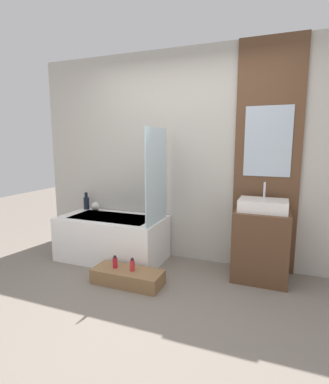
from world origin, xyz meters
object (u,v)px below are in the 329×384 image
(bathtub, at_px, (112,238))
(bottle_soap_secondary, at_px, (132,265))
(wooden_step_bench, at_px, (128,277))
(bottle_soap_primary, at_px, (115,262))
(vase_tall_dark, at_px, (86,202))
(sink, at_px, (263,205))
(vase_round_light, at_px, (96,206))

(bathtub, distance_m, bottle_soap_secondary, 0.80)
(wooden_step_bench, height_order, bottle_soap_primary, bottle_soap_primary)
(bathtub, relative_size, vase_tall_dark, 5.58)
(wooden_step_bench, height_order, bottle_soap_secondary, bottle_soap_secondary)
(bathtub, xyz_separation_m, vase_tall_dark, (-0.57, 0.27, 0.37))
(bottle_soap_secondary, bearing_deg, bathtub, 136.12)
(vase_tall_dark, bearing_deg, wooden_step_bench, -36.89)
(bottle_soap_secondary, bearing_deg, sink, 27.77)
(sink, height_order, bottle_soap_secondary, sink)
(bathtub, relative_size, wooden_step_bench, 1.76)
(bathtub, bearing_deg, bottle_soap_primary, -56.40)
(bottle_soap_secondary, bearing_deg, bottle_soap_primary, 180.00)
(sink, xyz_separation_m, vase_tall_dark, (-2.38, 0.17, -0.18))
(vase_round_light, xyz_separation_m, bottle_soap_primary, (0.78, -0.80, -0.39))
(vase_tall_dark, xyz_separation_m, bottle_soap_primary, (0.94, -0.82, -0.43))
(sink, relative_size, bottle_soap_secondary, 3.63)
(vase_round_light, bearing_deg, bottle_soap_primary, -45.89)
(sink, bearing_deg, bottle_soap_primary, -155.73)
(bathtub, relative_size, bottle_soap_primary, 9.90)
(wooden_step_bench, distance_m, bottle_soap_secondary, 0.15)
(vase_tall_dark, bearing_deg, vase_round_light, -6.82)
(wooden_step_bench, height_order, vase_tall_dark, vase_tall_dark)
(sink, height_order, vase_round_light, sink)
(vase_round_light, distance_m, bottle_soap_secondary, 1.33)
(sink, relative_size, vase_round_light, 4.24)
(sink, bearing_deg, bottle_soap_secondary, -152.23)
(wooden_step_bench, xyz_separation_m, vase_tall_dark, (-1.09, 0.82, 0.57))
(bathtub, xyz_separation_m, bottle_soap_primary, (0.37, -0.55, -0.06))
(sink, bearing_deg, bathtub, -176.90)
(wooden_step_bench, height_order, vase_round_light, vase_round_light)
(bathtub, distance_m, vase_tall_dark, 0.73)
(bathtub, relative_size, vase_round_light, 11.26)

